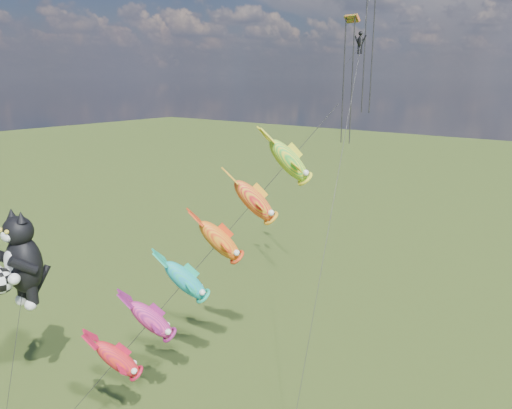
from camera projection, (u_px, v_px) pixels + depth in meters
The scene contains 4 objects.
ground at pixel (29, 381), 31.65m from camera, with size 300.00×300.00×0.00m, color #23390E.
cat_kite_rig at pixel (19, 260), 26.01m from camera, with size 2.64×4.17×12.14m.
fish_windsock_rig at pixel (202, 261), 24.83m from camera, with size 9.90×12.67×17.46m.
parafoil_rig at pixel (359, 52), 33.62m from camera, with size 5.38×16.88×25.87m.
Camera 1 is at (28.55, -13.01, 18.77)m, focal length 35.00 mm.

